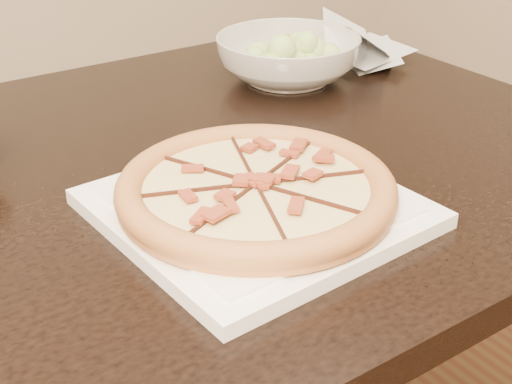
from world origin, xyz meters
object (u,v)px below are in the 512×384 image
(plate, at_px, (256,207))
(salad_bowl, at_px, (288,59))
(pizza, at_px, (256,189))
(dining_table, at_px, (132,246))

(plate, bearing_deg, salad_bowl, 49.43)
(salad_bowl, bearing_deg, plate, -130.57)
(pizza, bearing_deg, dining_table, 115.16)
(pizza, relative_size, salad_bowl, 1.30)
(dining_table, xyz_separation_m, plate, (0.08, -0.17, 0.12))
(dining_table, distance_m, pizza, 0.24)
(dining_table, bearing_deg, salad_bowl, 24.86)
(plate, bearing_deg, dining_table, 115.17)
(dining_table, bearing_deg, plate, -64.83)
(plate, height_order, pizza, pizza)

